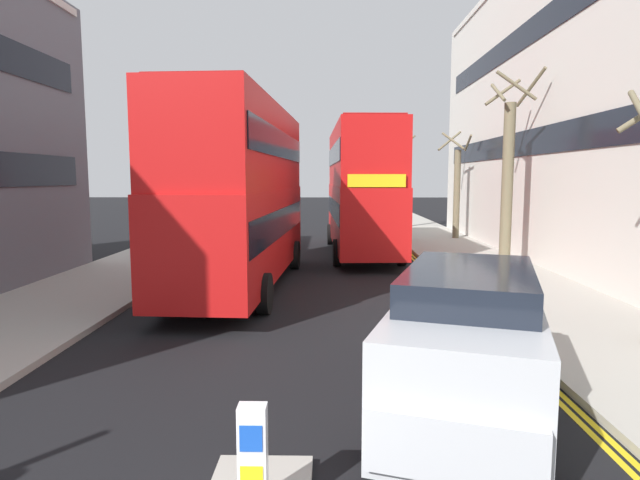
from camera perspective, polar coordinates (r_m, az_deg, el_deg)
The scene contains 12 objects.
sidewalk_right at distance 19.81m, azimuth 17.93°, elevation -3.33°, with size 4.00×80.00×0.14m, color #ADA89E.
sidewalk_left at distance 20.29m, azimuth -19.94°, elevation -3.18°, with size 4.00×80.00×0.14m, color #ADA89E.
kerb_line_outer at distance 17.39m, azimuth 13.18°, elevation -4.76°, with size 0.10×56.00×0.01m, color yellow.
kerb_line_inner at distance 17.36m, azimuth 12.67°, elevation -4.77°, with size 0.10×56.00×0.01m, color yellow.
keep_left_bollard at distance 5.71m, azimuth -7.15°, elevation -22.61°, with size 0.36×0.28×1.11m.
double_decker_bus_away at distance 16.69m, azimuth -8.33°, elevation 5.33°, with size 3.18×10.91×5.64m.
double_decker_bus_oncoming at distance 23.89m, azimuth 4.44°, elevation 5.76°, with size 3.08×10.89×5.64m.
taxi_minivan at distance 7.88m, azimuth 15.39°, elevation -10.74°, with size 3.22×5.15×2.12m.
pedestrian_far at distance 28.54m, azimuth 9.34°, elevation 1.73°, with size 0.34×0.22×1.62m.
street_tree_mid at distance 29.84m, azimuth 14.34°, elevation 5.30°, with size 1.63×1.98×5.80m.
street_tree_far at distance 20.45m, azimuth 19.35°, elevation 6.23°, with size 1.79×1.79×7.03m.
street_tree_distant at distance 35.20m, azimuth 8.42°, elevation 5.99°, with size 2.26×2.31×6.03m.
Camera 1 is at (0.74, -2.66, 3.40)m, focal length 30.06 mm.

